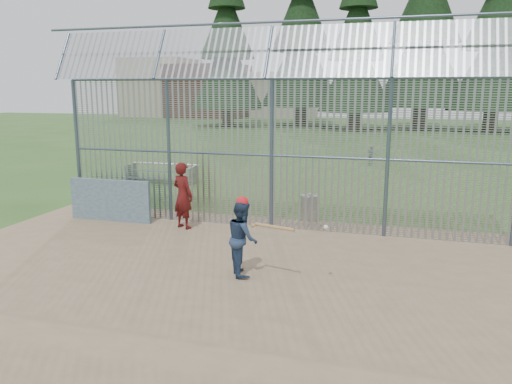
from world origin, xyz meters
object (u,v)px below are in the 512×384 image
(onlooker, at_px, (183,195))
(batter, at_px, (242,238))
(dugout_wall, at_px, (110,200))
(trash_can, at_px, (310,208))
(bleacher, at_px, (161,172))

(onlooker, bearing_deg, batter, 154.71)
(dugout_wall, xyz_separation_m, trash_can, (5.48, 1.66, -0.24))
(dugout_wall, relative_size, bleacher, 0.83)
(onlooker, xyz_separation_m, bleacher, (-3.75, 6.17, -0.51))
(dugout_wall, xyz_separation_m, onlooker, (2.32, -0.12, 0.30))
(trash_can, bearing_deg, batter, -96.83)
(dugout_wall, bearing_deg, onlooker, -3.05)
(batter, bearing_deg, trash_can, -35.03)
(dugout_wall, relative_size, trash_can, 3.05)
(trash_can, height_order, bleacher, trash_can)
(trash_can, xyz_separation_m, bleacher, (-6.90, 4.39, 0.03))
(batter, height_order, bleacher, batter)
(dugout_wall, bearing_deg, batter, -31.31)
(trash_can, bearing_deg, bleacher, 147.57)
(onlooker, xyz_separation_m, trash_can, (3.16, 1.78, -0.54))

